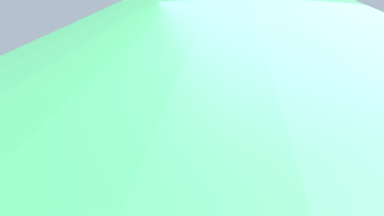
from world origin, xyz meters
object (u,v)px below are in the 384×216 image
umbrella_second (202,29)px  person_walking_near (53,80)px  lounger_second_inland (293,210)px  umbrella_nearest (232,33)px  lounger_second_shoreside (228,159)px  beach_ball (147,116)px  umbrella_farthest (164,35)px  person_walking_mid (263,101)px  person_walking_far (362,128)px  lounger_farthest_shoreside (198,119)px

umbrella_second → person_walking_near: umbrella_second is taller
lounger_second_inland → umbrella_nearest: bearing=60.6°
lounger_second_shoreside → beach_ball: size_ratio=3.95×
umbrella_second → umbrella_farthest: umbrella_second is taller
umbrella_farthest → beach_ball: (-0.30, 2.10, -2.26)m
person_walking_mid → umbrella_farthest: bearing=10.5°
person_walking_mid → beach_ball: size_ratio=3.92×
lounger_second_shoreside → person_walking_far: person_walking_far is taller
lounger_second_inland → lounger_farthest_shoreside: size_ratio=0.88×
umbrella_nearest → umbrella_farthest: 7.32m
lounger_second_inland → umbrella_farthest: 5.14m
person_walking_near → person_walking_far: size_ratio=1.07×
person_walking_mid → beach_ball: 3.55m
person_walking_near → person_walking_mid: (5.43, -4.28, -0.15)m
lounger_farthest_shoreside → person_walking_near: bearing=-35.6°
lounger_second_inland → person_walking_mid: size_ratio=0.91×
lounger_second_shoreside → umbrella_farthest: size_ratio=0.55×
umbrella_farthest → beach_ball: 3.10m
umbrella_nearest → umbrella_farthest: size_ratio=0.98×
lounger_second_shoreside → umbrella_farthest: bearing=-60.1°
person_walking_far → umbrella_nearest: bearing=-122.8°
umbrella_nearest → lounger_farthest_shoreside: size_ratio=1.74×
umbrella_farthest → person_walking_far: umbrella_farthest is taller
umbrella_nearest → person_walking_near: size_ratio=1.58×
umbrella_second → lounger_second_shoreside: umbrella_second is taller
person_walking_near → person_walking_far: bearing=-50.8°
umbrella_second → lounger_second_inland: umbrella_second is taller
person_walking_mid → umbrella_second: bearing=71.8°
umbrella_second → lounger_second_shoreside: size_ratio=1.84×
lounger_farthest_shoreside → person_walking_mid: bearing=134.6°
lounger_farthest_shoreside → person_walking_far: (1.76, -4.46, 0.73)m
lounger_farthest_shoreside → person_walking_near: size_ratio=0.91×
person_walking_far → beach_ball: 6.30m
lounger_second_inland → person_walking_far: bearing=-143.5°
person_walking_near → person_walking_far: 9.49m
lounger_second_inland → person_walking_mid: person_walking_mid is taller
lounger_farthest_shoreside → beach_ball: (-1.32, 0.97, -0.07)m
umbrella_nearest → lounger_second_shoreside: size_ratio=1.78×
lounger_second_shoreside → lounger_farthest_shoreside: (0.17, 3.51, -0.02)m
lounger_second_inland → person_walking_far: size_ratio=0.86×
lounger_second_inland → beach_ball: size_ratio=3.55×
person_walking_far → beach_ball: bearing=126.6°
umbrella_second → lounger_farthest_shoreside: bearing=79.3°
beach_ball → umbrella_second: bearing=-85.5°
beach_ball → person_walking_near: bearing=144.7°
lounger_second_shoreside → umbrella_second: bearing=68.1°
umbrella_nearest → lounger_second_inland: size_ratio=1.98×
lounger_second_inland → lounger_farthest_shoreside: 5.68m
umbrella_nearest → person_walking_near: (-2.59, 11.40, -1.35)m
umbrella_second → beach_ball: (-0.44, 5.61, -2.32)m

